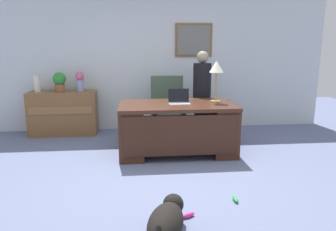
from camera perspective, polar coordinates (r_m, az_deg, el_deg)
ground_plane at (r=4.19m, az=-0.79°, el=-10.98°), size 12.00×12.00×0.00m
back_wall at (r=6.45m, az=-2.77°, el=9.65°), size 7.00×0.16×2.70m
desk at (r=4.97m, az=1.61°, el=-2.01°), size 1.77×0.99×0.79m
credenza at (r=6.36m, az=-18.21°, el=0.44°), size 1.24×0.50×0.82m
armchair at (r=5.92m, az=-0.07°, el=1.01°), size 0.60×0.59×1.11m
person_standing at (r=5.74m, az=6.07°, el=3.75°), size 0.32×0.32×1.57m
dog_lying at (r=2.95m, az=-0.26°, el=-18.37°), size 0.47×0.70×0.30m
laptop at (r=4.92m, az=2.00°, el=2.80°), size 0.32×0.22×0.23m
desk_lamp at (r=5.03m, az=8.66°, el=8.16°), size 0.22×0.22×0.65m
vase_with_flowers at (r=6.21m, az=-15.51°, el=6.15°), size 0.17×0.17×0.37m
vase_empty at (r=6.39m, az=-22.42°, el=5.28°), size 0.11×0.11×0.30m
potted_plant at (r=6.28m, az=-18.86°, el=5.87°), size 0.24×0.24×0.36m
dog_toy_bone at (r=3.30m, az=3.63°, el=-17.38°), size 0.16×0.11×0.05m
dog_toy_plush at (r=3.68m, az=11.95°, el=-14.36°), size 0.06×0.16×0.05m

